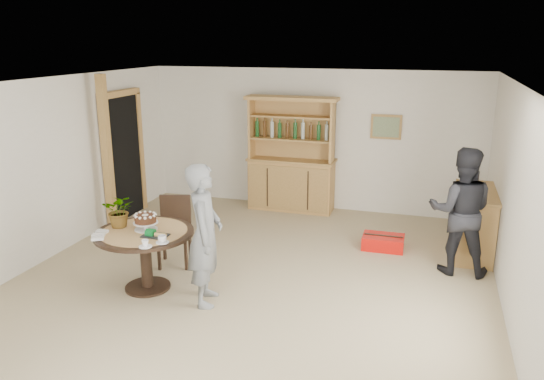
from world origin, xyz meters
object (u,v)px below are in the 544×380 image
(teen_boy, at_px, (205,235))
(red_suitcase, at_px, (383,242))
(hutch, at_px, (292,172))
(adult_person, at_px, (461,211))
(sideboard, at_px, (474,222))
(dining_table, at_px, (145,243))
(dining_chair, at_px, (175,226))

(teen_boy, height_order, red_suitcase, teen_boy)
(hutch, relative_size, adult_person, 1.21)
(sideboard, relative_size, adult_person, 0.75)
(dining_table, xyz_separation_m, teen_boy, (0.85, -0.10, 0.23))
(hutch, distance_m, teen_boy, 3.72)
(hutch, height_order, adult_person, hutch)
(dining_chair, bearing_deg, red_suitcase, 9.54)
(hutch, bearing_deg, dining_chair, -107.90)
(dining_chair, bearing_deg, dining_table, -105.39)
(hutch, distance_m, sideboard, 3.29)
(teen_boy, xyz_separation_m, red_suitcase, (1.83, 2.28, -0.74))
(sideboard, distance_m, dining_table, 4.59)
(hutch, xyz_separation_m, adult_person, (2.80, -1.97, 0.16))
(sideboard, distance_m, adult_person, 0.85)
(dining_table, distance_m, teen_boy, 0.89)
(teen_boy, xyz_separation_m, adult_person, (2.83, 1.75, 0.01))
(sideboard, relative_size, red_suitcase, 2.08)
(sideboard, xyz_separation_m, dining_chair, (-3.94, -1.55, 0.06))
(dining_table, bearing_deg, red_suitcase, 39.09)
(dining_chair, xyz_separation_m, teen_boy, (0.87, -0.93, 0.30))
(dining_chair, xyz_separation_m, adult_person, (3.70, 0.83, 0.31))
(sideboard, xyz_separation_m, red_suitcase, (-1.24, -0.20, -0.37))
(teen_boy, distance_m, red_suitcase, 3.01)
(hutch, height_order, red_suitcase, hutch)
(dining_table, relative_size, red_suitcase, 1.98)
(hutch, xyz_separation_m, teen_boy, (-0.03, -3.72, 0.15))
(dining_table, xyz_separation_m, adult_person, (3.68, 1.65, 0.24))
(red_suitcase, bearing_deg, hutch, 140.47)
(dining_chair, xyz_separation_m, red_suitcase, (2.70, 1.35, -0.43))
(dining_table, height_order, red_suitcase, dining_table)
(red_suitcase, bearing_deg, teen_boy, -129.55)
(dining_table, distance_m, adult_person, 4.04)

